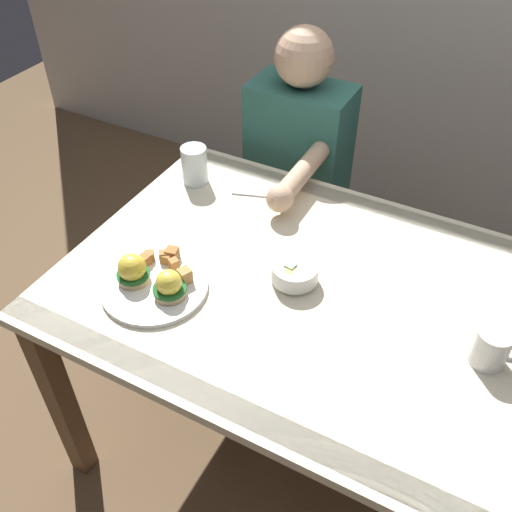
{
  "coord_description": "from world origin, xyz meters",
  "views": [
    {
      "loc": [
        0.39,
        -0.96,
        1.76
      ],
      "look_at": [
        -0.13,
        0.0,
        0.78
      ],
      "focal_mm": 39.73,
      "sensor_mm": 36.0,
      "label": 1
    }
  ],
  "objects": [
    {
      "name": "water_glass_near",
      "position": [
        -0.48,
        0.26,
        0.79
      ],
      "size": [
        0.08,
        0.08,
        0.12
      ],
      "color": "silver",
      "rests_on": "dining_table"
    },
    {
      "name": "eggs_benedict_plate",
      "position": [
        -0.32,
        -0.19,
        0.77
      ],
      "size": [
        0.27,
        0.27,
        0.09
      ],
      "color": "white",
      "rests_on": "dining_table"
    },
    {
      "name": "diner_person",
      "position": [
        -0.29,
        0.6,
        0.65
      ],
      "size": [
        0.34,
        0.54,
        1.14
      ],
      "color": "#33333D",
      "rests_on": "ground_plane"
    },
    {
      "name": "dining_table",
      "position": [
        0.0,
        0.0,
        0.63
      ],
      "size": [
        1.2,
        0.9,
        0.74
      ],
      "color": "beige",
      "rests_on": "ground_plane"
    },
    {
      "name": "coffee_mug",
      "position": [
        0.47,
        -0.03,
        0.79
      ],
      "size": [
        0.11,
        0.08,
        0.09
      ],
      "color": "white",
      "rests_on": "dining_table"
    },
    {
      "name": "fork",
      "position": [
        -0.26,
        0.29,
        0.74
      ],
      "size": [
        0.15,
        0.07,
        0.0
      ],
      "color": "silver",
      "rests_on": "dining_table"
    },
    {
      "name": "ground_plane",
      "position": [
        0.0,
        0.0,
        0.0
      ],
      "size": [
        6.0,
        6.0,
        0.0
      ],
      "primitive_type": "plane",
      "color": "brown"
    },
    {
      "name": "fruit_bowl",
      "position": [
        -0.02,
        -0.0,
        0.77
      ],
      "size": [
        0.12,
        0.12,
        0.06
      ],
      "color": "white",
      "rests_on": "dining_table"
    }
  ]
}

